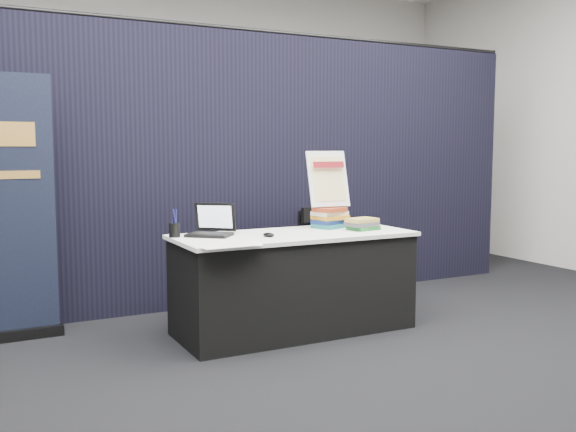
# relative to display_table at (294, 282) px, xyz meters

# --- Properties ---
(floor) EXTENTS (8.00, 8.00, 0.00)m
(floor) POSITION_rel_display_table_xyz_m (0.00, -0.55, -0.38)
(floor) COLOR black
(floor) RESTS_ON ground
(wall_back) EXTENTS (8.00, 0.02, 3.50)m
(wall_back) POSITION_rel_display_table_xyz_m (0.00, 3.45, 1.37)
(wall_back) COLOR beige
(wall_back) RESTS_ON floor
(drape_partition) EXTENTS (6.00, 0.08, 2.40)m
(drape_partition) POSITION_rel_display_table_xyz_m (0.00, 1.05, 0.82)
(drape_partition) COLOR black
(drape_partition) RESTS_ON floor
(display_table) EXTENTS (1.80, 0.75, 0.75)m
(display_table) POSITION_rel_display_table_xyz_m (0.00, 0.00, 0.00)
(display_table) COLOR black
(display_table) RESTS_ON floor
(laptop) EXTENTS (0.37, 0.41, 0.24)m
(laptop) POSITION_rel_display_table_xyz_m (-0.62, 0.18, 0.43)
(laptop) COLOR black
(laptop) RESTS_ON display_table
(mouse) EXTENTS (0.09, 0.11, 0.03)m
(mouse) POSITION_rel_display_table_xyz_m (-0.25, -0.09, 0.39)
(mouse) COLOR black
(mouse) RESTS_ON display_table
(brochure_left) EXTENTS (0.34, 0.25, 0.00)m
(brochure_left) POSITION_rel_display_table_xyz_m (-0.66, -0.33, 0.38)
(brochure_left) COLOR silver
(brochure_left) RESTS_ON display_table
(brochure_mid) EXTENTS (0.32, 0.25, 0.00)m
(brochure_mid) POSITION_rel_display_table_xyz_m (-0.72, -0.33, 0.38)
(brochure_mid) COLOR white
(brochure_mid) RESTS_ON display_table
(brochure_right) EXTENTS (0.35, 0.30, 0.00)m
(brochure_right) POSITION_rel_display_table_xyz_m (-0.58, -0.32, 0.38)
(brochure_right) COLOR white
(brochure_right) RESTS_ON display_table
(pen_cup) EXTENTS (0.10, 0.10, 0.10)m
(pen_cup) POSITION_rel_display_table_xyz_m (-0.86, 0.21, 0.43)
(pen_cup) COLOR black
(pen_cup) RESTS_ON display_table
(book_stack_tall) EXTENTS (0.28, 0.24, 0.16)m
(book_stack_tall) POSITION_rel_display_table_xyz_m (0.42, 0.18, 0.46)
(book_stack_tall) COLOR #1B6767
(book_stack_tall) RESTS_ON display_table
(book_stack_short) EXTENTS (0.24, 0.19, 0.09)m
(book_stack_short) POSITION_rel_display_table_xyz_m (0.57, -0.07, 0.42)
(book_stack_short) COLOR #20782C
(book_stack_short) RESTS_ON display_table
(info_sign) EXTENTS (0.35, 0.17, 0.47)m
(info_sign) POSITION_rel_display_table_xyz_m (0.42, 0.21, 0.76)
(info_sign) COLOR black
(info_sign) RESTS_ON book_stack_tall
(stacking_chair) EXTENTS (0.47, 0.48, 0.84)m
(stacking_chair) POSITION_rel_display_table_xyz_m (0.77, 0.87, 0.09)
(stacking_chair) COLOR black
(stacking_chair) RESTS_ON floor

